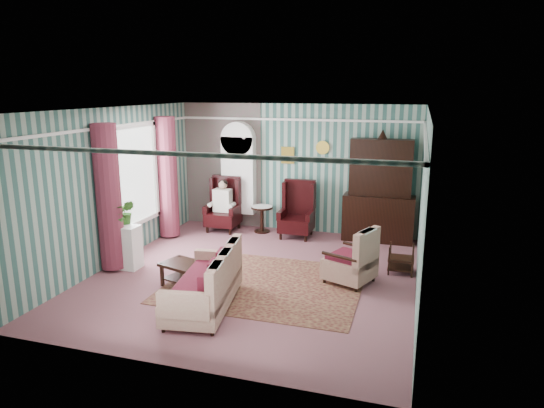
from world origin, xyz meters
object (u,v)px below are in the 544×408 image
(floral_armchair, at_px, (350,255))
(nest_table, at_px, (401,259))
(wingback_left, at_px, (223,204))
(plant_stand, at_px, (125,247))
(wingback_right, at_px, (296,210))
(seated_woman, at_px, (223,206))
(coffee_table, at_px, (189,276))
(dresser_hutch, at_px, (380,187))
(round_side_table, at_px, (262,219))
(bookcase, at_px, (239,181))
(sofa, at_px, (203,278))

(floral_armchair, bearing_deg, nest_table, -27.74)
(wingback_left, relative_size, plant_stand, 1.56)
(wingback_right, distance_m, seated_woman, 1.75)
(wingback_left, distance_m, coffee_table, 3.34)
(dresser_hutch, bearing_deg, round_side_table, -177.36)
(nest_table, xyz_separation_m, coffee_table, (-3.34, -1.68, -0.07))
(wingback_right, relative_size, round_side_table, 2.08)
(nest_table, distance_m, coffee_table, 3.74)
(dresser_hutch, distance_m, coffee_table, 4.57)
(wingback_right, height_order, nest_table, wingback_right)
(bookcase, relative_size, coffee_table, 2.39)
(wingback_left, xyz_separation_m, round_side_table, (0.90, 0.15, -0.33))
(dresser_hutch, xyz_separation_m, round_side_table, (-2.60, -0.12, -0.88))
(bookcase, bearing_deg, wingback_right, -14.57)
(bookcase, xyz_separation_m, sofa, (1.04, -4.26, -0.64))
(wingback_right, distance_m, plant_stand, 3.76)
(round_side_table, height_order, sofa, sofa)
(seated_woman, bearing_deg, round_side_table, 9.46)
(nest_table, distance_m, plant_stand, 5.02)
(plant_stand, bearing_deg, seated_woman, 73.78)
(coffee_table, bearing_deg, dresser_hutch, 51.60)
(wingback_right, distance_m, coffee_table, 3.42)
(wingback_right, relative_size, floral_armchair, 1.26)
(floral_armchair, height_order, coffee_table, floral_armchair)
(bookcase, distance_m, sofa, 4.44)
(wingback_right, height_order, plant_stand, wingback_right)
(bookcase, height_order, floral_armchair, bookcase)
(wingback_right, bearing_deg, dresser_hutch, 8.77)
(dresser_hutch, bearing_deg, plant_stand, -144.92)
(wingback_right, distance_m, sofa, 3.90)
(dresser_hutch, height_order, sofa, dresser_hutch)
(coffee_table, bearing_deg, floral_armchair, 21.23)
(bookcase, xyz_separation_m, wingback_right, (1.50, -0.39, -0.50))
(bookcase, distance_m, floral_armchair, 4.04)
(plant_stand, height_order, sofa, sofa)
(plant_stand, height_order, floral_armchair, floral_armchair)
(plant_stand, distance_m, coffee_table, 1.61)
(wingback_right, bearing_deg, bookcase, 165.43)
(bookcase, distance_m, dresser_hutch, 3.25)
(wingback_right, xyz_separation_m, seated_woman, (-1.75, 0.00, -0.04))
(seated_woman, xyz_separation_m, coffee_table, (0.73, -3.23, -0.39))
(seated_woman, xyz_separation_m, round_side_table, (0.90, 0.15, -0.29))
(nest_table, distance_m, sofa, 3.63)
(dresser_hutch, bearing_deg, floral_armchair, -95.71)
(seated_woman, height_order, plant_stand, seated_woman)
(wingback_left, xyz_separation_m, wingback_right, (1.75, 0.00, 0.00))
(round_side_table, distance_m, sofa, 4.05)
(wingback_left, height_order, plant_stand, wingback_left)
(sofa, relative_size, floral_armchair, 1.85)
(round_side_table, xyz_separation_m, coffee_table, (-0.17, -3.38, -0.10))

